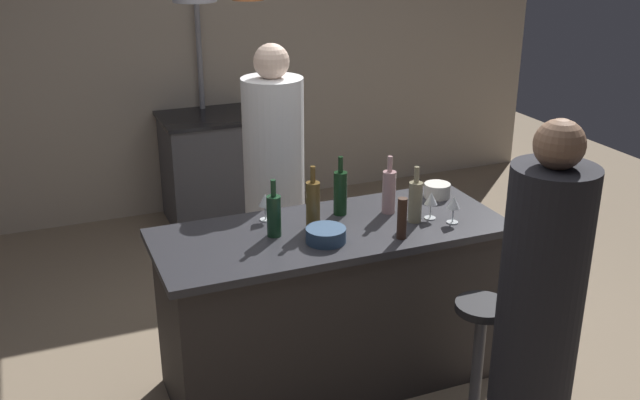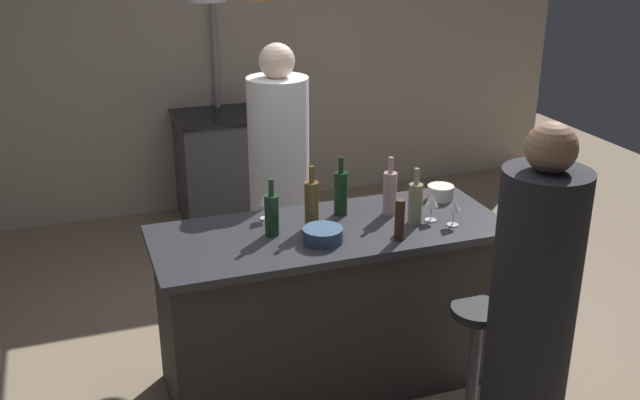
# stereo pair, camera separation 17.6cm
# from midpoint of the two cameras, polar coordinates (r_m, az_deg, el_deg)

# --- Properties ---
(ground_plane) EXTENTS (9.00, 9.00, 0.00)m
(ground_plane) POSITION_cam_midpoint_polar(r_m,az_deg,el_deg) (4.17, -0.44, -13.63)
(ground_plane) COLOR gray
(back_wall) EXTENTS (6.40, 0.16, 2.60)m
(back_wall) POSITION_cam_midpoint_polar(r_m,az_deg,el_deg) (6.25, -10.45, 10.96)
(back_wall) COLOR #BCAD99
(back_wall) RESTS_ON ground_plane
(kitchen_island) EXTENTS (1.80, 0.72, 0.90)m
(kitchen_island) POSITION_cam_midpoint_polar(r_m,az_deg,el_deg) (3.93, -0.46, -8.21)
(kitchen_island) COLOR #332D2B
(kitchen_island) RESTS_ON ground_plane
(stove_range) EXTENTS (0.80, 0.64, 0.89)m
(stove_range) POSITION_cam_midpoint_polar(r_m,az_deg,el_deg) (6.08, -9.10, 2.44)
(stove_range) COLOR #47474C
(stove_range) RESTS_ON ground_plane
(chef) EXTENTS (0.36, 0.36, 1.71)m
(chef) POSITION_cam_midpoint_polar(r_m,az_deg,el_deg) (4.46, -4.66, 0.30)
(chef) COLOR white
(chef) RESTS_ON ground_plane
(bar_stool_right) EXTENTS (0.28, 0.28, 0.68)m
(bar_stool_right) POSITION_cam_midpoint_polar(r_m,az_deg,el_deg) (3.71, 10.79, -11.99)
(bar_stool_right) COLOR #4C4C51
(bar_stool_right) RESTS_ON ground_plane
(guest_right) EXTENTS (0.35, 0.35, 1.67)m
(guest_right) POSITION_cam_midpoint_polar(r_m,az_deg,el_deg) (3.25, 14.98, -9.32)
(guest_right) COLOR black
(guest_right) RESTS_ON ground_plane
(overhead_pot_rack) EXTENTS (0.91, 1.41, 2.17)m
(overhead_pot_rack) POSITION_cam_midpoint_polar(r_m,az_deg,el_deg) (5.29, -8.45, 13.56)
(overhead_pot_rack) COLOR gray
(overhead_pot_rack) RESTS_ON ground_plane
(pepper_mill) EXTENTS (0.05, 0.05, 0.21)m
(pepper_mill) POSITION_cam_midpoint_polar(r_m,az_deg,el_deg) (3.59, 4.98, -1.44)
(pepper_mill) COLOR #382319
(pepper_mill) RESTS_ON kitchen_island
(wine_bottle_green) EXTENTS (0.07, 0.07, 0.29)m
(wine_bottle_green) POSITION_cam_midpoint_polar(r_m,az_deg,el_deg) (3.62, -4.98, -1.16)
(wine_bottle_green) COLOR #193D23
(wine_bottle_green) RESTS_ON kitchen_island
(wine_bottle_amber) EXTENTS (0.07, 0.07, 0.33)m
(wine_bottle_amber) POSITION_cam_midpoint_polar(r_m,az_deg,el_deg) (3.69, -1.92, -0.33)
(wine_bottle_amber) COLOR brown
(wine_bottle_amber) RESTS_ON kitchen_island
(wine_bottle_rose) EXTENTS (0.07, 0.07, 0.31)m
(wine_bottle_rose) POSITION_cam_midpoint_polar(r_m,az_deg,el_deg) (3.89, 4.07, 0.70)
(wine_bottle_rose) COLOR #B78C8E
(wine_bottle_rose) RESTS_ON kitchen_island
(wine_bottle_white) EXTENTS (0.07, 0.07, 0.30)m
(wine_bottle_white) POSITION_cam_midpoint_polar(r_m,az_deg,el_deg) (3.79, 6.08, -0.07)
(wine_bottle_white) COLOR gray
(wine_bottle_white) RESTS_ON kitchen_island
(wine_bottle_red) EXTENTS (0.07, 0.07, 0.32)m
(wine_bottle_red) POSITION_cam_midpoint_polar(r_m,az_deg,el_deg) (3.86, 0.28, 0.61)
(wine_bottle_red) COLOR #143319
(wine_bottle_red) RESTS_ON kitchen_island
(wine_glass_near_left_guest) EXTENTS (0.07, 0.07, 0.15)m
(wine_glass_near_left_guest) POSITION_cam_midpoint_polar(r_m,az_deg,el_deg) (3.84, 7.30, 0.01)
(wine_glass_near_left_guest) COLOR silver
(wine_glass_near_left_guest) RESTS_ON kitchen_island
(wine_glass_by_chef) EXTENTS (0.07, 0.07, 0.15)m
(wine_glass_by_chef) POSITION_cam_midpoint_polar(r_m,az_deg,el_deg) (3.80, 9.01, -0.31)
(wine_glass_by_chef) COLOR silver
(wine_glass_by_chef) RESTS_ON kitchen_island
(wine_glass_near_right_guest) EXTENTS (0.07, 0.07, 0.15)m
(wine_glass_near_right_guest) POSITION_cam_midpoint_polar(r_m,az_deg,el_deg) (3.81, -5.60, -0.11)
(wine_glass_near_right_guest) COLOR silver
(wine_glass_near_right_guest) RESTS_ON kitchen_island
(mixing_bowl_blue) EXTENTS (0.20, 0.20, 0.07)m
(mixing_bowl_blue) POSITION_cam_midpoint_polar(r_m,az_deg,el_deg) (3.57, -0.96, -2.74)
(mixing_bowl_blue) COLOR #334C6B
(mixing_bowl_blue) RESTS_ON kitchen_island
(mixing_bowl_ceramic) EXTENTS (0.15, 0.15, 0.08)m
(mixing_bowl_ceramic) POSITION_cam_midpoint_polar(r_m,az_deg,el_deg) (4.16, 7.87, 0.74)
(mixing_bowl_ceramic) COLOR silver
(mixing_bowl_ceramic) RESTS_ON kitchen_island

